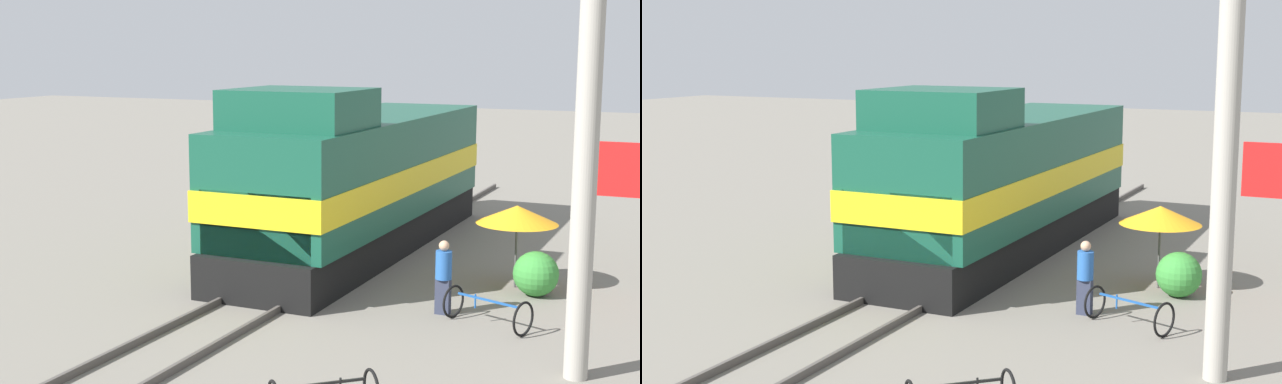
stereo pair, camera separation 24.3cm
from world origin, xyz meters
TOP-DOWN VIEW (x-y plane):
  - ground_plane at (0.00, 0.00)m, footprint 120.00×120.00m
  - rail_near at (-0.72, 0.00)m, footprint 0.08×33.53m
  - rail_far at (0.72, 0.00)m, footprint 0.08×33.53m
  - locomotive at (0.00, 4.27)m, footprint 3.21×12.27m
  - utility_pole at (6.95, -2.68)m, footprint 1.80×0.40m
  - vendor_umbrella at (4.74, 2.55)m, footprint 1.86×1.86m
  - shrub_cluster at (5.31, 2.02)m, footprint 1.01×1.01m
  - person_bystander at (3.85, -0.15)m, footprint 0.34×0.34m
  - bicycle at (4.90, -0.60)m, footprint 1.85×1.25m

SIDE VIEW (x-z plane):
  - ground_plane at x=0.00m, z-range 0.00..0.00m
  - rail_near at x=-0.72m, z-range 0.00..0.15m
  - rail_far at x=0.72m, z-range 0.00..0.15m
  - bicycle at x=4.90m, z-range 0.01..0.70m
  - shrub_cluster at x=5.31m, z-range 0.00..1.01m
  - person_bystander at x=3.85m, z-range 0.06..1.62m
  - vendor_umbrella at x=4.74m, z-range 0.75..2.67m
  - locomotive at x=0.00m, z-range -0.32..4.22m
  - utility_pole at x=6.95m, z-range 0.06..10.19m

